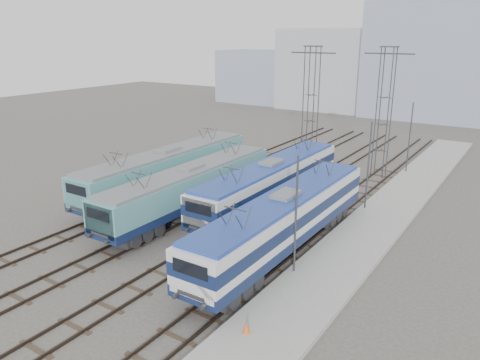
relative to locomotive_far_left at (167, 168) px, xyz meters
name	(u,v)px	position (x,y,z in m)	size (l,w,h in m)	color
ground	(157,252)	(6.75, -8.65, -2.32)	(160.00, 160.00, 0.00)	#514C47
platform	(358,242)	(16.95, -0.65, -2.17)	(4.00, 70.00, 0.30)	#9E9E99
locomotive_far_left	(167,168)	(0.00, 0.00, 0.00)	(2.95, 18.66, 3.51)	#122149
locomotive_center_left	(190,187)	(4.50, -2.49, -0.12)	(2.79, 17.62, 3.32)	#122149
locomotive_center_right	(270,181)	(9.00, 1.68, -0.01)	(2.86, 18.06, 3.39)	#122149
locomotive_far_right	(284,218)	(13.50, -4.51, 0.02)	(2.90, 18.36, 3.45)	#122149
catenary_tower_west	(311,104)	(6.75, 13.35, 4.32)	(4.50, 1.20, 12.00)	#3F4247
catenary_tower_east	(384,107)	(13.25, 15.35, 4.32)	(4.50, 1.20, 12.00)	#3F4247
mast_front	(296,218)	(15.35, -6.65, 1.18)	(0.12, 0.12, 7.00)	#3F4247
mast_mid	(368,168)	(15.35, 5.35, 1.18)	(0.12, 0.12, 7.00)	#3F4247
mast_rear	(409,139)	(15.35, 17.35, 1.18)	(0.12, 0.12, 7.00)	#3F4247
safety_cone	(246,327)	(16.19, -12.97, -1.74)	(0.35, 0.35, 0.56)	orange
building_west	(334,69)	(-7.25, 53.35, 4.68)	(18.00, 12.00, 14.00)	#A5ABB7
building_center	(442,61)	(10.75, 53.35, 6.68)	(22.00, 14.00, 18.00)	#8C95AE
building_far_west	(258,76)	(-23.25, 53.35, 2.68)	(14.00, 10.00, 10.00)	#8C95AE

